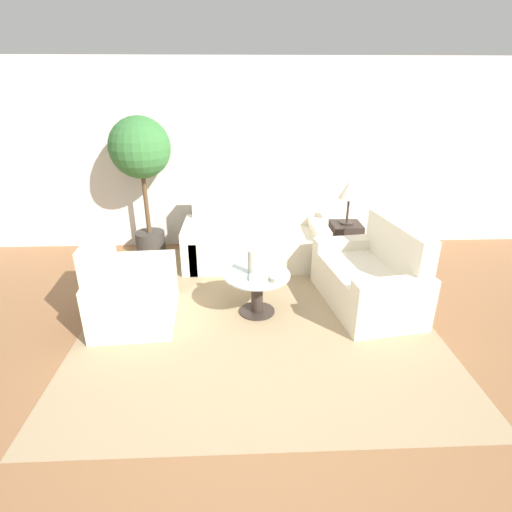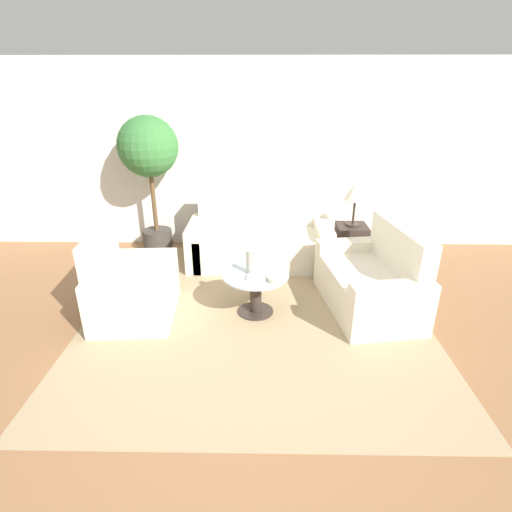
# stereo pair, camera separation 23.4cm
# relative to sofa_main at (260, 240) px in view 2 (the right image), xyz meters

# --- Properties ---
(ground_plane) EXTENTS (14.00, 14.00, 0.00)m
(ground_plane) POSITION_rel_sofa_main_xyz_m (-0.09, -2.16, -0.30)
(ground_plane) COLOR #8E603D
(wall_back) EXTENTS (10.00, 0.06, 2.60)m
(wall_back) POSITION_rel_sofa_main_xyz_m (-0.09, 0.67, 1.00)
(wall_back) COLOR white
(wall_back) RESTS_ON ground_plane
(rug) EXTENTS (3.52, 3.59, 0.01)m
(rug) POSITION_rel_sofa_main_xyz_m (-0.03, -1.38, -0.29)
(rug) COLOR tan
(rug) RESTS_ON ground_plane
(sofa_main) EXTENTS (1.89, 0.85, 0.94)m
(sofa_main) POSITION_rel_sofa_main_xyz_m (0.00, 0.00, 0.00)
(sofa_main) COLOR beige
(sofa_main) RESTS_ON ground_plane
(armchair) EXTENTS (0.85, 0.99, 0.90)m
(armchair) POSITION_rel_sofa_main_xyz_m (-1.35, -1.45, -0.00)
(armchair) COLOR beige
(armchair) RESTS_ON ground_plane
(loveseat) EXTENTS (1.00, 1.44, 0.92)m
(loveseat) POSITION_rel_sofa_main_xyz_m (1.25, -1.24, -0.00)
(loveseat) COLOR beige
(loveseat) RESTS_ON ground_plane
(coffee_table) EXTENTS (0.69, 0.69, 0.46)m
(coffee_table) POSITION_rel_sofa_main_xyz_m (-0.03, -1.38, -0.00)
(coffee_table) COLOR #332823
(coffee_table) RESTS_ON ground_plane
(side_table) EXTENTS (0.39, 0.39, 0.54)m
(side_table) POSITION_rel_sofa_main_xyz_m (1.23, -0.08, -0.02)
(side_table) COLOR #332823
(side_table) RESTS_ON ground_plane
(table_lamp) EXTENTS (0.29, 0.29, 0.59)m
(table_lamp) POSITION_rel_sofa_main_xyz_m (1.23, -0.08, 0.70)
(table_lamp) COLOR #332823
(table_lamp) RESTS_ON side_table
(potted_plant) EXTENTS (0.80, 0.80, 1.90)m
(potted_plant) POSITION_rel_sofa_main_xyz_m (-1.49, 0.31, 1.07)
(potted_plant) COLOR #3D3833
(potted_plant) RESTS_ON ground_plane
(vase) EXTENTS (0.08, 0.08, 0.25)m
(vase) POSITION_rel_sofa_main_xyz_m (-0.09, -1.36, 0.29)
(vase) COLOR #9E998E
(vase) RESTS_ON coffee_table
(bowl) EXTENTS (0.15, 0.15, 0.05)m
(bowl) POSITION_rel_sofa_main_xyz_m (0.16, -1.54, 0.19)
(bowl) COLOR beige
(bowl) RESTS_ON coffee_table
(book_stack) EXTENTS (0.20, 0.13, 0.04)m
(book_stack) POSITION_rel_sofa_main_xyz_m (-0.02, -1.50, 0.18)
(book_stack) COLOR beige
(book_stack) RESTS_ON coffee_table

